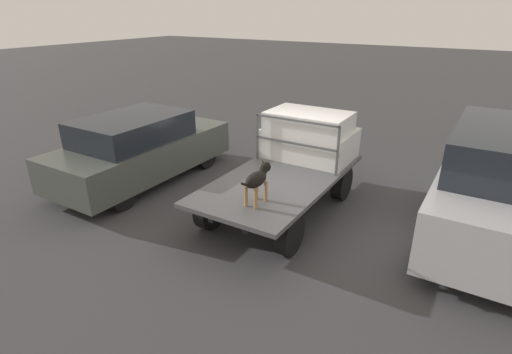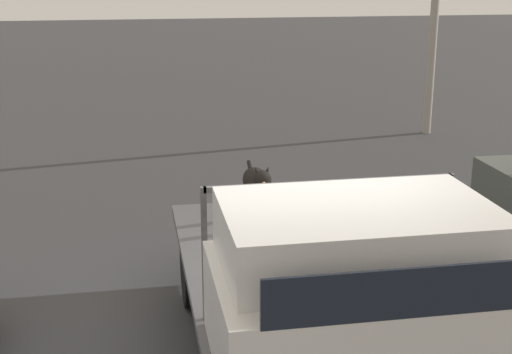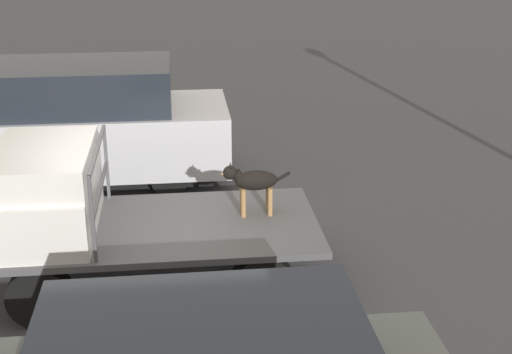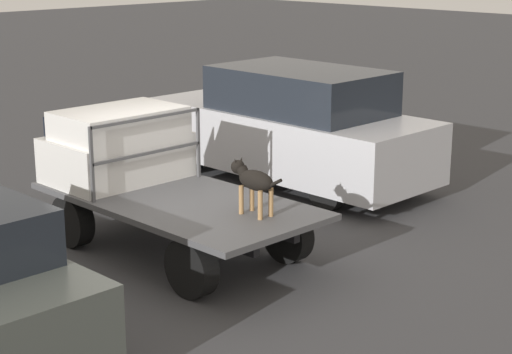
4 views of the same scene
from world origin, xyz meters
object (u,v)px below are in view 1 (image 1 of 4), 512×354
at_px(flatbed_truck, 281,185).
at_px(parked_pickup_far, 504,182).
at_px(parked_sedan, 140,148).
at_px(dog, 258,179).

relative_size(flatbed_truck, parked_pickup_far, 0.76).
bearing_deg(parked_pickup_far, flatbed_truck, 104.87).
bearing_deg(parked_pickup_far, parked_sedan, 97.36).
xyz_separation_m(dog, parked_pickup_far, (2.59, -3.50, -0.24)).
distance_m(flatbed_truck, parked_pickup_far, 3.97).
bearing_deg(dog, flatbed_truck, 25.78).
bearing_deg(parked_sedan, dog, -98.73).
xyz_separation_m(flatbed_truck, parked_sedan, (-0.28, 3.56, 0.22)).
height_order(flatbed_truck, dog, dog).
distance_m(flatbed_truck, dog, 1.38).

